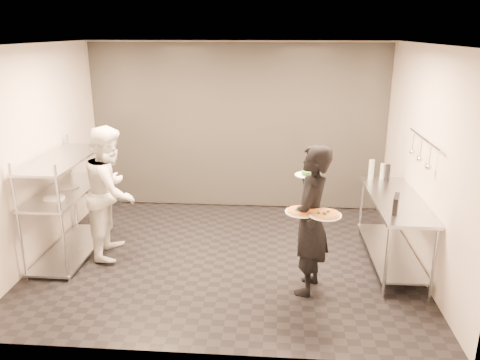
# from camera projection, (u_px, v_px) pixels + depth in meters

# --- Properties ---
(room_shell) EXTENTS (5.00, 4.00, 2.80)m
(room_shell) POSITION_uv_depth(u_px,v_px,m) (234.00, 138.00, 7.07)
(room_shell) COLOR black
(room_shell) RESTS_ON ground
(pass_rack) EXTENTS (0.60, 1.60, 1.50)m
(pass_rack) POSITION_uv_depth(u_px,v_px,m) (67.00, 200.00, 6.30)
(pass_rack) COLOR #B5B8BC
(pass_rack) RESTS_ON ground
(prep_counter) EXTENTS (0.60, 1.80, 0.92)m
(prep_counter) POSITION_uv_depth(u_px,v_px,m) (394.00, 220.00, 6.03)
(prep_counter) COLOR #B5B8BC
(prep_counter) RESTS_ON ground
(utensil_rail) EXTENTS (0.07, 1.20, 0.31)m
(utensil_rail) POSITION_uv_depth(u_px,v_px,m) (422.00, 151.00, 5.73)
(utensil_rail) COLOR #B5B8BC
(utensil_rail) RESTS_ON room_shell
(waiter) EXTENTS (0.58, 0.74, 1.77)m
(waiter) POSITION_uv_depth(u_px,v_px,m) (310.00, 221.00, 5.33)
(waiter) COLOR black
(waiter) RESTS_ON ground
(chef) EXTENTS (0.74, 0.92, 1.78)m
(chef) POSITION_uv_depth(u_px,v_px,m) (111.00, 192.00, 6.27)
(chef) COLOR white
(chef) RESTS_ON ground
(pizza_plate_near) EXTENTS (0.36, 0.36, 0.05)m
(pizza_plate_near) POSITION_uv_depth(u_px,v_px,m) (301.00, 211.00, 5.14)
(pizza_plate_near) COLOR white
(pizza_plate_near) RESTS_ON waiter
(pizza_plate_far) EXTENTS (0.36, 0.36, 0.05)m
(pizza_plate_far) POSITION_uv_depth(u_px,v_px,m) (325.00, 214.00, 5.01)
(pizza_plate_far) COLOR white
(pizza_plate_far) RESTS_ON waiter
(salad_plate) EXTENTS (0.27, 0.27, 0.07)m
(salad_plate) POSITION_uv_depth(u_px,v_px,m) (307.00, 173.00, 5.42)
(salad_plate) COLOR white
(salad_plate) RESTS_ON waiter
(pos_monitor) EXTENTS (0.14, 0.28, 0.20)m
(pos_monitor) POSITION_uv_depth(u_px,v_px,m) (396.00, 204.00, 5.47)
(pos_monitor) COLOR black
(pos_monitor) RESTS_ON prep_counter
(bottle_green) EXTENTS (0.08, 0.08, 0.28)m
(bottle_green) POSITION_uv_depth(u_px,v_px,m) (371.00, 169.00, 6.67)
(bottle_green) COLOR gray
(bottle_green) RESTS_ON prep_counter
(bottle_clear) EXTENTS (0.07, 0.07, 0.23)m
(bottle_clear) POSITION_uv_depth(u_px,v_px,m) (382.00, 171.00, 6.67)
(bottle_clear) COLOR gray
(bottle_clear) RESTS_ON prep_counter
(bottle_dark) EXTENTS (0.07, 0.07, 0.23)m
(bottle_dark) POSITION_uv_depth(u_px,v_px,m) (388.00, 172.00, 6.62)
(bottle_dark) COLOR black
(bottle_dark) RESTS_ON prep_counter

